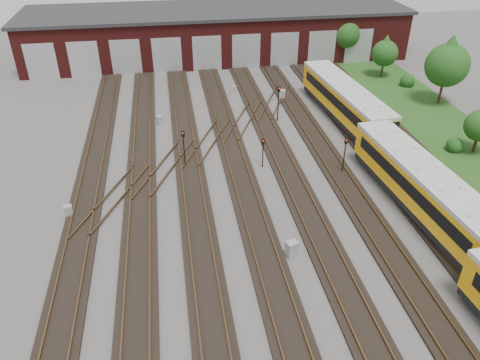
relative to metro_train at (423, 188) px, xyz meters
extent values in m
plane|color=#484543|center=(-10.00, -1.07, -2.00)|extent=(120.00, 120.00, 0.00)
cube|color=black|center=(-24.00, -1.07, -1.91)|extent=(2.40, 70.00, 0.18)
cube|color=#533921|center=(-24.72, -1.07, -1.75)|extent=(0.10, 70.00, 0.15)
cube|color=#533921|center=(-23.28, -1.07, -1.75)|extent=(0.10, 70.00, 0.15)
cube|color=black|center=(-20.00, -1.07, -1.91)|extent=(2.40, 70.00, 0.18)
cube|color=#533921|center=(-20.72, -1.07, -1.75)|extent=(0.10, 70.00, 0.15)
cube|color=#533921|center=(-19.28, -1.07, -1.75)|extent=(0.10, 70.00, 0.15)
cube|color=black|center=(-16.00, -1.07, -1.91)|extent=(2.40, 70.00, 0.18)
cube|color=#533921|center=(-16.72, -1.07, -1.75)|extent=(0.10, 70.00, 0.15)
cube|color=#533921|center=(-15.28, -1.07, -1.75)|extent=(0.10, 70.00, 0.15)
cube|color=black|center=(-12.00, -1.07, -1.91)|extent=(2.40, 70.00, 0.18)
cube|color=#533921|center=(-12.72, -1.07, -1.75)|extent=(0.10, 70.00, 0.15)
cube|color=#533921|center=(-11.28, -1.07, -1.75)|extent=(0.10, 70.00, 0.15)
cube|color=black|center=(-8.00, -1.07, -1.91)|extent=(2.40, 70.00, 0.18)
cube|color=#533921|center=(-8.72, -1.07, -1.75)|extent=(0.10, 70.00, 0.15)
cube|color=#533921|center=(-7.28, -1.07, -1.75)|extent=(0.10, 70.00, 0.15)
cube|color=black|center=(-4.00, -1.07, -1.91)|extent=(2.40, 70.00, 0.18)
cube|color=#533921|center=(-4.72, -1.07, -1.75)|extent=(0.10, 70.00, 0.15)
cube|color=#533921|center=(-3.28, -1.07, -1.75)|extent=(0.10, 70.00, 0.15)
cube|color=black|center=(0.00, -1.07, -1.91)|extent=(2.40, 70.00, 0.18)
cube|color=#533921|center=(-0.72, -1.07, -1.75)|extent=(0.10, 70.00, 0.15)
cube|color=#533921|center=(0.72, -1.07, -1.75)|extent=(0.10, 70.00, 0.15)
cube|color=black|center=(4.00, -1.07, -1.91)|extent=(2.40, 70.00, 0.18)
cube|color=#533921|center=(3.28, -1.07, -1.75)|extent=(0.10, 70.00, 0.15)
cube|color=#533921|center=(-18.00, 8.93, -1.75)|extent=(5.40, 9.62, 0.15)
cube|color=#533921|center=(-14.00, 12.93, -1.75)|extent=(5.40, 9.62, 0.15)
cube|color=#533921|center=(-10.00, 16.93, -1.75)|extent=(5.40, 9.62, 0.15)
cube|color=#533921|center=(-22.00, 4.93, -1.75)|extent=(5.40, 9.62, 0.15)
cube|color=#533921|center=(-6.00, 20.93, -1.75)|extent=(5.40, 9.62, 0.15)
cube|color=#4F1513|center=(-10.00, 38.93, 1.00)|extent=(50.00, 12.00, 6.00)
cube|color=#28292B|center=(-10.00, 38.93, 4.15)|extent=(51.00, 12.50, 0.40)
cube|color=#A6A8AB|center=(-32.00, 32.91, 0.20)|extent=(3.60, 0.12, 4.40)
cube|color=#A6A8AB|center=(-27.00, 32.91, 0.20)|extent=(3.60, 0.12, 4.40)
cube|color=#A6A8AB|center=(-22.00, 32.91, 0.20)|extent=(3.60, 0.12, 4.40)
cube|color=#A6A8AB|center=(-17.00, 32.91, 0.20)|extent=(3.60, 0.12, 4.40)
cube|color=#A6A8AB|center=(-12.00, 32.91, 0.20)|extent=(3.60, 0.12, 4.40)
cube|color=#A6A8AB|center=(-7.00, 32.91, 0.20)|extent=(3.60, 0.12, 4.40)
cube|color=#A6A8AB|center=(-2.00, 32.91, 0.20)|extent=(3.60, 0.12, 4.40)
cube|color=#A6A8AB|center=(3.00, 32.91, 0.20)|extent=(3.60, 0.12, 4.40)
cube|color=#A6A8AB|center=(8.00, 32.91, 0.20)|extent=(3.60, 0.12, 4.40)
cube|color=#1E4517|center=(9.00, 8.93, -1.98)|extent=(8.00, 55.00, 0.05)
cube|color=black|center=(0.00, 0.00, -1.36)|extent=(3.69, 15.95, 0.63)
cube|color=orange|center=(0.00, 0.00, 0.12)|extent=(4.01, 15.98, 2.32)
cube|color=beige|center=(0.00, 0.00, 1.44)|extent=(4.11, 15.98, 0.32)
cube|color=black|center=(-1.39, -0.11, 0.38)|extent=(1.19, 13.87, 0.90)
cube|color=black|center=(1.39, 0.11, 0.38)|extent=(1.19, 13.87, 0.90)
cube|color=black|center=(0.00, 16.00, -1.36)|extent=(3.69, 15.95, 0.63)
cube|color=orange|center=(0.00, 16.00, 0.12)|extent=(4.01, 15.98, 2.32)
cube|color=beige|center=(0.00, 16.00, 1.44)|extent=(4.11, 15.98, 0.32)
cube|color=black|center=(-1.39, 15.89, 0.38)|extent=(1.19, 13.87, 0.90)
cube|color=black|center=(1.39, 16.11, 0.38)|extent=(1.19, 13.87, 0.90)
cylinder|color=black|center=(-16.36, 9.10, -0.58)|extent=(0.10, 0.10, 2.84)
cube|color=black|center=(-16.36, 9.10, 1.08)|extent=(0.27, 0.19, 0.49)
sphere|color=#FF150E|center=(-16.36, 9.00, 1.18)|extent=(0.12, 0.12, 0.12)
cylinder|color=black|center=(-9.92, 8.00, -0.92)|extent=(0.09, 0.09, 2.17)
cube|color=black|center=(-9.92, 8.00, 0.40)|extent=(0.24, 0.14, 0.47)
sphere|color=#FF150E|center=(-9.92, 7.91, 0.49)|extent=(0.11, 0.11, 0.11)
cylinder|color=black|center=(-6.59, 16.73, -0.45)|extent=(0.11, 0.11, 3.10)
cube|color=black|center=(-6.59, 16.73, 1.37)|extent=(0.28, 0.17, 0.54)
sphere|color=#FF150E|center=(-6.59, 16.63, 1.48)|extent=(0.13, 0.13, 0.13)
cylinder|color=black|center=(-3.61, 6.01, -0.64)|extent=(0.10, 0.10, 2.72)
cube|color=black|center=(-3.61, 6.01, 0.96)|extent=(0.26, 0.17, 0.48)
sphere|color=#FF150E|center=(-3.61, 5.91, 1.05)|extent=(0.11, 0.11, 0.11)
cube|color=#979A9C|center=(-25.00, 3.38, -1.54)|extent=(0.64, 0.57, 0.92)
cube|color=#979A9C|center=(-18.31, 17.81, -1.55)|extent=(0.66, 0.61, 0.90)
cube|color=#979A9C|center=(-10.35, -3.30, -1.44)|extent=(0.83, 0.75, 1.14)
cube|color=#979A9C|center=(-9.87, 24.83, -1.57)|extent=(0.60, 0.53, 0.87)
cube|color=#979A9C|center=(-4.84, 22.03, -1.44)|extent=(0.81, 0.73, 1.12)
cylinder|color=#332117|center=(6.43, 33.93, -1.02)|extent=(0.27, 0.27, 1.97)
sphere|color=#154915|center=(6.43, 33.93, 1.62)|extent=(3.84, 3.84, 3.84)
cone|color=#154915|center=(6.43, 33.93, 2.99)|extent=(3.29, 3.29, 2.74)
cylinder|color=#332117|center=(9.04, 27.20, -1.20)|extent=(0.23, 0.23, 1.61)
sphere|color=#154915|center=(9.04, 27.20, 0.94)|extent=(3.12, 3.12, 3.12)
cone|color=#154915|center=(9.04, 27.20, 2.05)|extent=(2.68, 2.68, 2.23)
cylinder|color=#332117|center=(11.74, 18.29, -0.84)|extent=(0.26, 0.26, 2.32)
sphere|color=#154915|center=(11.74, 18.29, 2.25)|extent=(4.51, 4.51, 4.51)
cone|color=#154915|center=(11.74, 18.29, 3.87)|extent=(3.87, 3.87, 3.22)
cylinder|color=#332117|center=(9.11, 7.50, -1.29)|extent=(0.27, 0.27, 1.42)
sphere|color=#154915|center=(7.53, 8.02, -1.26)|extent=(1.48, 1.48, 1.48)
sphere|color=#154915|center=(10.73, 23.70, -1.15)|extent=(1.71, 1.71, 1.71)
camera|label=1|loc=(-17.23, -25.23, 18.14)|focal=35.00mm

